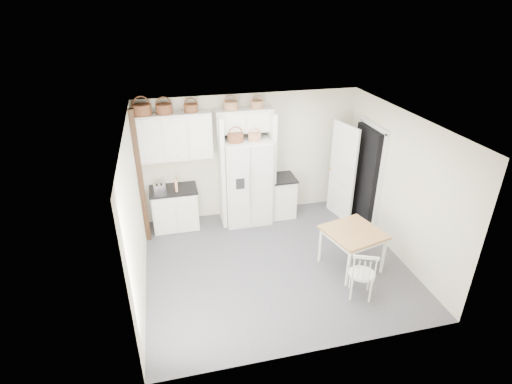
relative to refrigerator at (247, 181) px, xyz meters
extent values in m
plane|color=#383741|center=(0.15, -1.66, -0.90)|extent=(4.50, 4.50, 0.00)
plane|color=white|center=(0.15, -1.66, 1.70)|extent=(4.50, 4.50, 0.00)
plane|color=beige|center=(0.15, 0.34, 0.40)|extent=(4.50, 0.00, 4.50)
plane|color=beige|center=(-2.10, -1.66, 0.40)|extent=(0.00, 4.00, 4.00)
plane|color=beige|center=(2.40, -1.66, 0.40)|extent=(0.00, 4.00, 4.00)
cube|color=silver|center=(0.00, 0.00, 0.00)|extent=(0.93, 0.75, 1.79)
cube|color=white|center=(-1.49, 0.04, -0.48)|extent=(0.89, 0.56, 0.83)
cube|color=white|center=(0.78, 0.04, -0.47)|extent=(0.48, 0.58, 0.84)
cube|color=brown|center=(1.41, -2.04, -0.53)|extent=(1.07, 1.07, 0.73)
cube|color=white|center=(1.23, -2.77, -0.47)|extent=(0.53, 0.51, 0.85)
cube|color=black|center=(-1.49, 0.04, -0.05)|extent=(0.93, 0.60, 0.04)
cube|color=black|center=(0.78, 0.04, -0.03)|extent=(0.52, 0.61, 0.04)
cube|color=silver|center=(-1.74, -0.02, 0.04)|extent=(0.24, 0.16, 0.15)
cube|color=#B5432C|center=(-1.42, -0.04, 0.08)|extent=(0.06, 0.16, 0.23)
cube|color=beige|center=(-1.42, -0.04, 0.08)|extent=(0.05, 0.16, 0.23)
cylinder|color=#593316|center=(-1.89, 0.17, 1.55)|extent=(0.34, 0.34, 0.19)
cylinder|color=#593316|center=(-1.50, 0.17, 1.54)|extent=(0.30, 0.30, 0.18)
cylinder|color=#593316|center=(-1.01, 0.17, 1.53)|extent=(0.26, 0.26, 0.15)
cylinder|color=brown|center=(-0.26, 0.17, 1.53)|extent=(0.28, 0.28, 0.15)
cylinder|color=brown|center=(0.26, 0.17, 1.52)|extent=(0.25, 0.25, 0.14)
cylinder|color=#593316|center=(-0.23, -0.10, 0.98)|extent=(0.31, 0.31, 0.16)
cylinder|color=brown|center=(0.14, -0.10, 0.96)|extent=(0.25, 0.25, 0.14)
cube|color=white|center=(-1.35, 0.17, 1.00)|extent=(1.40, 0.34, 0.90)
cube|color=white|center=(0.00, 0.17, 1.23)|extent=(1.12, 0.34, 0.45)
cube|color=white|center=(-0.51, 0.04, 0.25)|extent=(0.08, 0.60, 2.30)
cube|color=white|center=(0.51, 0.04, 0.25)|extent=(0.08, 0.60, 2.30)
cube|color=black|center=(-2.05, -0.31, 0.40)|extent=(0.09, 0.09, 2.60)
cube|color=black|center=(2.31, -0.66, 0.13)|extent=(0.18, 0.85, 2.05)
cube|color=white|center=(1.95, -0.32, 0.13)|extent=(0.21, 0.79, 2.05)
camera|label=1|loc=(-1.54, -7.22, 3.47)|focal=28.00mm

